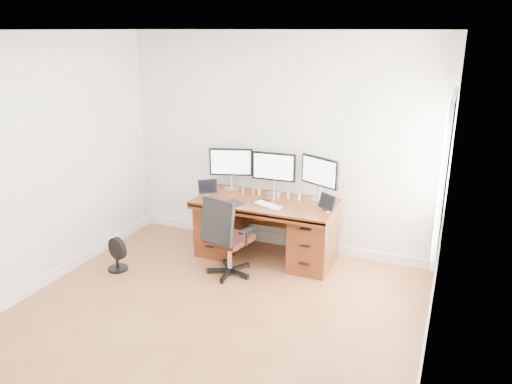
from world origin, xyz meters
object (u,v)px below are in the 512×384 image
at_px(office_chair, 227,250).
at_px(keyboard, 266,204).
at_px(desk, 266,227).
at_px(monitor_center, 274,168).
at_px(floor_fan, 117,255).

relative_size(office_chair, keyboard, 3.39).
relative_size(desk, monitor_center, 3.09).
height_order(office_chair, floor_fan, office_chair).
distance_m(monitor_center, keyboard, 0.53).
bearing_deg(desk, keyboard, -71.09).
xyz_separation_m(floor_fan, monitor_center, (1.49, 1.24, 0.89)).
distance_m(desk, monitor_center, 0.72).
xyz_separation_m(office_chair, keyboard, (0.29, 0.45, 0.44)).
relative_size(desk, floor_fan, 4.24).
bearing_deg(monitor_center, desk, -92.49).
xyz_separation_m(office_chair, floor_fan, (-1.25, -0.38, -0.12)).
relative_size(office_chair, monitor_center, 1.74).
height_order(floor_fan, monitor_center, monitor_center).
distance_m(desk, office_chair, 0.67).
bearing_deg(keyboard, floor_fan, -128.75).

